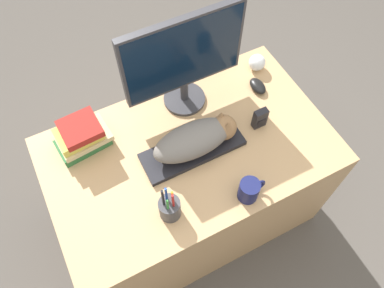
{
  "coord_description": "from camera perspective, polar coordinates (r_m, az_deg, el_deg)",
  "views": [
    {
      "loc": [
        -0.35,
        -0.34,
        2.07
      ],
      "look_at": [
        0.0,
        0.35,
        0.76
      ],
      "focal_mm": 35.0,
      "sensor_mm": 36.0,
      "label": 1
    }
  ],
  "objects": [
    {
      "name": "ground_plane",
      "position": [
        2.13,
        4.51,
        -18.19
      ],
      "size": [
        12.0,
        12.0,
        0.0
      ],
      "primitive_type": "plane",
      "color": "#4C4742"
    },
    {
      "name": "desk",
      "position": [
        1.89,
        -0.3,
        -6.11
      ],
      "size": [
        1.22,
        0.74,
        0.7
      ],
      "color": "tan",
      "rests_on": "ground_plane"
    },
    {
      "name": "keyboard",
      "position": [
        1.57,
        0.08,
        -0.81
      ],
      "size": [
        0.44,
        0.15,
        0.02
      ],
      "color": "black",
      "rests_on": "desk"
    },
    {
      "name": "cat",
      "position": [
        1.51,
        0.95,
        0.96
      ],
      "size": [
        0.37,
        0.15,
        0.13
      ],
      "color": "#66605B",
      "rests_on": "keyboard"
    },
    {
      "name": "monitor",
      "position": [
        1.52,
        -1.29,
        12.89
      ],
      "size": [
        0.52,
        0.19,
        0.47
      ],
      "color": "#333338",
      "rests_on": "desk"
    },
    {
      "name": "computer_mouse",
      "position": [
        1.78,
        9.98,
        8.7
      ],
      "size": [
        0.06,
        0.1,
        0.04
      ],
      "color": "black",
      "rests_on": "desk"
    },
    {
      "name": "coffee_mug",
      "position": [
        1.46,
        8.75,
        -6.95
      ],
      "size": [
        0.11,
        0.08,
        0.1
      ],
      "color": "#141947",
      "rests_on": "desk"
    },
    {
      "name": "pen_cup",
      "position": [
        1.41,
        -3.42,
        -9.69
      ],
      "size": [
        0.08,
        0.08,
        0.21
      ],
      "color": "#38383D",
      "rests_on": "desk"
    },
    {
      "name": "baseball",
      "position": [
        1.85,
        9.88,
        12.14
      ],
      "size": [
        0.08,
        0.08,
        0.08
      ],
      "color": "silver",
      "rests_on": "desk"
    },
    {
      "name": "phone",
      "position": [
        1.63,
        10.32,
        3.84
      ],
      "size": [
        0.06,
        0.03,
        0.1
      ],
      "color": "black",
      "rests_on": "desk"
    },
    {
      "name": "book_stack",
      "position": [
        1.6,
        -16.5,
        1.11
      ],
      "size": [
        0.24,
        0.16,
        0.14
      ],
      "color": "#2D6B38",
      "rests_on": "desk"
    }
  ]
}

